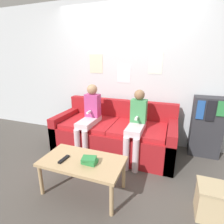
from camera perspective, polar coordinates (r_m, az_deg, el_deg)
The scene contains 10 objects.
ground_plane at distance 2.77m, azimuth -3.16°, elevation -17.35°, with size 10.00×10.00×0.00m, color #4C4742.
wall_back at distance 3.33m, azimuth 4.07°, elevation 12.54°, with size 8.00×0.06×2.60m.
couch at distance 3.08m, azimuth 0.85°, elevation -7.27°, with size 2.03×0.89×0.83m.
coffee_table at distance 2.17m, azimuth -9.59°, elevation -16.28°, with size 0.97×0.52×0.43m.
person_left at distance 2.91m, azimuth -7.45°, elevation -1.30°, with size 0.24×0.60×1.16m.
person_right at distance 2.66m, azimuth 7.92°, elevation -3.73°, with size 0.24×0.60×1.12m.
tv_remote at distance 2.19m, azimuth -15.45°, elevation -14.64°, with size 0.05×0.17×0.02m.
book_stack at distance 2.06m, azimuth -7.33°, elevation -15.44°, with size 0.19×0.16×0.08m.
bookshelf at distance 3.24m, azimuth 28.40°, elevation -4.23°, with size 0.46×0.29×0.99m.
storage_box at distance 2.24m, azimuth 31.08°, elevation -24.04°, with size 0.40×0.29×0.36m.
Camera 1 is at (0.91, -2.09, 1.57)m, focal length 28.00 mm.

